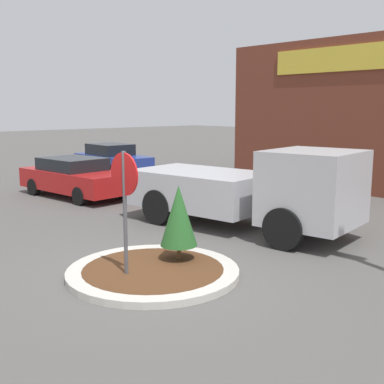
{
  "coord_description": "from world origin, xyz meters",
  "views": [
    {
      "loc": [
        6.7,
        -5.51,
        3.08
      ],
      "look_at": [
        -0.69,
        1.7,
        1.29
      ],
      "focal_mm": 45.0,
      "sensor_mm": 36.0,
      "label": 1
    }
  ],
  "objects_px": {
    "stop_sign": "(125,191)",
    "parked_sedan_blue": "(112,159)",
    "utility_truck": "(249,189)",
    "parked_sedan_red": "(76,177)"
  },
  "relations": [
    {
      "from": "utility_truck",
      "to": "parked_sedan_blue",
      "type": "bearing_deg",
      "value": 155.31
    },
    {
      "from": "parked_sedan_red",
      "to": "parked_sedan_blue",
      "type": "bearing_deg",
      "value": 128.72
    },
    {
      "from": "stop_sign",
      "to": "parked_sedan_red",
      "type": "relative_size",
      "value": 0.5
    },
    {
      "from": "stop_sign",
      "to": "parked_sedan_red",
      "type": "bearing_deg",
      "value": 154.71
    },
    {
      "from": "utility_truck",
      "to": "parked_sedan_blue",
      "type": "relative_size",
      "value": 1.42
    },
    {
      "from": "utility_truck",
      "to": "parked_sedan_red",
      "type": "xyz_separation_m",
      "value": [
        -7.34,
        -0.62,
        -0.36
      ]
    },
    {
      "from": "utility_truck",
      "to": "parked_sedan_red",
      "type": "distance_m",
      "value": 7.38
    },
    {
      "from": "utility_truck",
      "to": "parked_sedan_blue",
      "type": "distance_m",
      "value": 11.91
    },
    {
      "from": "stop_sign",
      "to": "utility_truck",
      "type": "xyz_separation_m",
      "value": [
        -0.82,
        4.48,
        -0.59
      ]
    },
    {
      "from": "stop_sign",
      "to": "parked_sedan_blue",
      "type": "xyz_separation_m",
      "value": [
        -12.13,
        8.18,
        -0.91
      ]
    }
  ]
}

